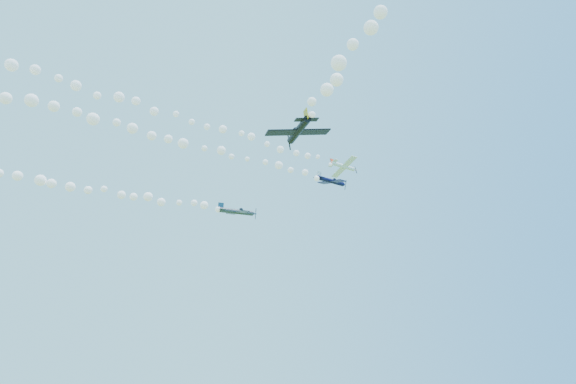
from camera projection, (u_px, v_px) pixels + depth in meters
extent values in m
cylinder|color=white|center=(343.00, 166.00, 94.62)|extent=(4.84, 4.00, 0.84)
cone|color=white|center=(355.00, 170.00, 96.16)|extent=(0.97, 0.98, 0.75)
cone|color=#AE2F13|center=(356.00, 170.00, 96.37)|extent=(0.38, 0.37, 0.26)
cube|color=black|center=(356.00, 170.00, 96.31)|extent=(0.29, 0.58, 1.71)
cube|color=white|center=(344.00, 167.00, 94.67)|extent=(3.67, 6.63, 2.05)
cube|color=white|center=(333.00, 163.00, 93.37)|extent=(1.57, 2.44, 0.75)
cube|color=#AE2F13|center=(332.00, 161.00, 93.62)|extent=(0.97, 0.68, 1.09)
sphere|color=black|center=(346.00, 166.00, 95.22)|extent=(0.92, 1.01, 0.83)
cylinder|color=#0C0D38|center=(331.00, 181.00, 86.38)|extent=(5.74, 1.11, 0.83)
cone|color=#0C0D38|center=(344.00, 185.00, 87.87)|extent=(0.71, 0.80, 0.77)
cone|color=white|center=(346.00, 185.00, 88.08)|extent=(0.30, 0.28, 0.27)
cube|color=black|center=(346.00, 185.00, 88.02)|extent=(0.27, 0.62, 1.77)
cube|color=#0C0D38|center=(331.00, 182.00, 86.48)|extent=(3.61, 6.87, 2.14)
cube|color=#0C0D38|center=(319.00, 177.00, 85.15)|extent=(1.56, 2.52, 0.78)
cube|color=white|center=(319.00, 175.00, 85.19)|extent=(0.99, 0.68, 1.12)
sphere|color=black|center=(334.00, 180.00, 86.82)|extent=(0.93, 1.03, 0.86)
cylinder|color=#333D4B|center=(236.00, 212.00, 89.95)|extent=(6.68, 0.98, 1.27)
cone|color=#333D4B|center=(254.00, 214.00, 91.51)|extent=(0.82, 0.90, 0.93)
cone|color=navy|center=(256.00, 214.00, 91.73)|extent=(0.35, 0.32, 0.33)
cube|color=black|center=(256.00, 214.00, 91.67)|extent=(0.13, 0.69, 2.07)
cube|color=#333D4B|center=(237.00, 212.00, 90.05)|extent=(3.73, 8.10, 2.26)
cube|color=#333D4B|center=(221.00, 210.00, 88.66)|extent=(1.65, 2.95, 0.85)
cube|color=navy|center=(221.00, 206.00, 88.71)|extent=(1.06, 0.70, 1.36)
sphere|color=black|center=(241.00, 210.00, 90.42)|extent=(0.99, 1.15, 1.01)
cylinder|color=black|center=(299.00, 130.00, 52.73)|extent=(2.37, 5.96, 1.35)
cone|color=black|center=(290.00, 141.00, 55.65)|extent=(0.95, 0.94, 0.86)
cone|color=gold|center=(289.00, 143.00, 56.05)|extent=(0.35, 0.38, 0.30)
cube|color=black|center=(289.00, 142.00, 55.94)|extent=(0.46, 0.25, 1.86)
cube|color=black|center=(298.00, 132.00, 52.92)|extent=(7.30, 2.00, 1.56)
cube|color=black|center=(306.00, 120.00, 50.32)|extent=(2.60, 1.02, 0.61)
cube|color=gold|center=(306.00, 115.00, 50.38)|extent=(0.37, 1.06, 1.26)
sphere|color=black|center=(296.00, 130.00, 53.59)|extent=(0.88, 0.83, 0.88)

